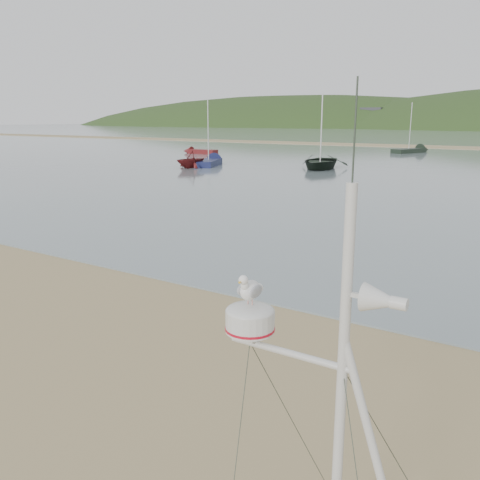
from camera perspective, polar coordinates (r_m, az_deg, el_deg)
The scene contains 7 objects.
ground at distance 9.09m, azimuth -16.44°, elevation -13.10°, with size 560.00×560.00×0.00m, color #8E7951.
mast_rig at distance 4.82m, azimuth 10.00°, elevation -24.53°, with size 1.90×2.03×4.29m.
boat_dark at distance 41.34m, azimuth 9.10°, elevation 11.60°, with size 3.82×1.11×5.34m, color black.
boat_red at distance 41.75m, azimuth -5.58°, elevation 9.88°, with size 2.30×1.40×2.66m, color #581415.
sailboat_blue_near at distance 45.04m, azimuth -3.11°, elevation 8.82°, with size 3.60×5.97×5.88m.
dinghy_red_far at distance 58.87m, azimuth -4.94°, elevation 9.88°, with size 4.52×1.18×1.10m.
sailboat_dark_mid at distance 64.28m, azimuth 19.22°, elevation 9.51°, with size 3.62×6.32×6.18m.
Camera 1 is at (6.34, -5.16, 3.99)m, focal length 38.00 mm.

